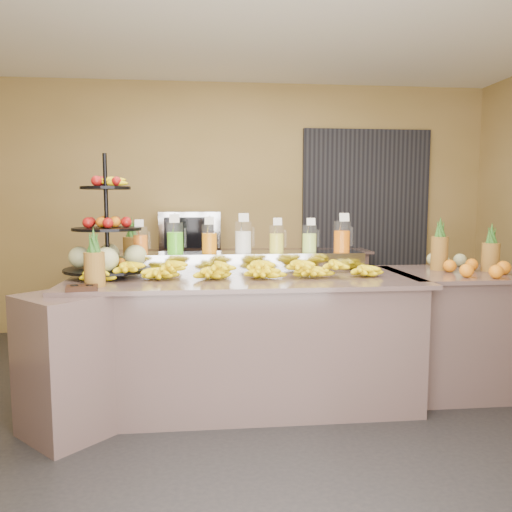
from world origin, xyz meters
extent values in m
plane|color=black|center=(0.00, 0.00, 0.00)|extent=(6.00, 6.00, 0.00)
cube|color=olive|center=(0.00, 2.51, 1.40)|extent=(6.00, 0.02, 2.80)
cube|color=black|center=(1.60, 2.46, 1.20)|extent=(1.50, 0.06, 2.20)
cube|color=gray|center=(0.00, 0.30, 0.45)|extent=(2.40, 0.90, 0.90)
cube|color=gray|center=(0.00, 0.30, 0.92)|extent=(2.50, 1.00, 0.03)
cube|color=gray|center=(-1.15, -0.10, 0.45)|extent=(0.71, 0.71, 0.90)
cube|color=gray|center=(1.70, 0.40, 0.45)|extent=(1.00, 0.80, 0.90)
cube|color=gray|center=(1.70, 0.40, 0.92)|extent=(1.08, 0.88, 0.03)
cube|color=gray|center=(0.00, 2.25, 0.45)|extent=(3.00, 0.50, 0.90)
cube|color=gray|center=(0.00, 2.25, 0.92)|extent=(3.10, 0.55, 0.03)
cube|color=gray|center=(0.01, 0.58, 1.01)|extent=(1.85, 0.30, 0.15)
cylinder|color=silver|center=(-0.77, 0.58, 1.18)|extent=(0.11, 0.11, 0.20)
cylinder|color=#DB600F|center=(-0.77, 0.58, 1.15)|extent=(0.10, 0.10, 0.14)
cylinder|color=gray|center=(-0.78, 0.59, 1.23)|extent=(0.01, 0.01, 0.24)
cube|color=white|center=(-0.77, 0.53, 1.31)|extent=(0.06, 0.02, 0.06)
cylinder|color=silver|center=(-0.51, 0.58, 1.20)|extent=(0.13, 0.13, 0.23)
cylinder|color=#44C019|center=(-0.51, 0.58, 1.16)|extent=(0.12, 0.12, 0.16)
cylinder|color=gray|center=(-0.52, 0.59, 1.25)|extent=(0.01, 0.01, 0.28)
cube|color=white|center=(-0.51, 0.52, 1.35)|extent=(0.07, 0.02, 0.06)
cylinder|color=silver|center=(-0.25, 0.58, 1.19)|extent=(0.12, 0.12, 0.22)
cylinder|color=#DA7200|center=(-0.25, 0.58, 1.15)|extent=(0.11, 0.11, 0.15)
cylinder|color=gray|center=(-0.26, 0.59, 1.24)|extent=(0.01, 0.01, 0.26)
cube|color=white|center=(-0.25, 0.53, 1.33)|extent=(0.07, 0.02, 0.06)
cylinder|color=silver|center=(0.01, 0.58, 1.20)|extent=(0.13, 0.13, 0.24)
cylinder|color=silver|center=(0.01, 0.58, 1.16)|extent=(0.12, 0.12, 0.16)
cylinder|color=gray|center=(0.00, 0.59, 1.25)|extent=(0.01, 0.01, 0.28)
cube|color=white|center=(0.01, 0.52, 1.35)|extent=(0.08, 0.02, 0.06)
cylinder|color=silver|center=(0.27, 0.58, 1.19)|extent=(0.11, 0.11, 0.21)
cylinder|color=yellow|center=(0.27, 0.58, 1.15)|extent=(0.11, 0.11, 0.14)
cylinder|color=gray|center=(0.26, 0.59, 1.23)|extent=(0.01, 0.01, 0.25)
cube|color=white|center=(0.27, 0.53, 1.32)|extent=(0.07, 0.02, 0.06)
cylinder|color=silver|center=(0.53, 0.58, 1.18)|extent=(0.11, 0.11, 0.21)
cylinder|color=#B1D955|center=(0.53, 0.58, 1.15)|extent=(0.11, 0.11, 0.14)
cylinder|color=gray|center=(0.52, 0.59, 1.23)|extent=(0.01, 0.01, 0.25)
cube|color=white|center=(0.53, 0.53, 1.32)|extent=(0.07, 0.02, 0.06)
cylinder|color=silver|center=(0.79, 0.58, 1.20)|extent=(0.13, 0.13, 0.24)
cylinder|color=#D75E00|center=(0.79, 0.58, 1.16)|extent=(0.12, 0.12, 0.16)
cylinder|color=gray|center=(0.78, 0.59, 1.25)|extent=(0.01, 0.01, 0.28)
cube|color=white|center=(0.79, 0.52, 1.35)|extent=(0.08, 0.02, 0.06)
ellipsoid|color=yellow|center=(-1.00, 0.29, 0.98)|extent=(0.25, 0.19, 0.11)
ellipsoid|color=yellow|center=(-0.63, 0.29, 0.98)|extent=(0.25, 0.19, 0.11)
ellipsoid|color=yellow|center=(-0.26, 0.29, 0.98)|extent=(0.25, 0.19, 0.11)
ellipsoid|color=yellow|center=(0.11, 0.29, 0.98)|extent=(0.25, 0.19, 0.11)
ellipsoid|color=yellow|center=(0.48, 0.29, 0.98)|extent=(0.25, 0.19, 0.11)
ellipsoid|color=yellow|center=(0.85, 0.29, 0.98)|extent=(0.25, 0.19, 0.11)
ellipsoid|color=yellow|center=(-0.82, 0.29, 1.06)|extent=(0.21, 0.17, 0.10)
ellipsoid|color=yellow|center=(-0.52, 0.29, 1.06)|extent=(0.21, 0.17, 0.10)
ellipsoid|color=yellow|center=(-0.22, 0.29, 1.06)|extent=(0.21, 0.17, 0.10)
ellipsoid|color=yellow|center=(0.07, 0.29, 1.06)|extent=(0.21, 0.17, 0.10)
ellipsoid|color=yellow|center=(0.37, 0.29, 1.06)|extent=(0.21, 0.17, 0.10)
ellipsoid|color=yellow|center=(0.67, 0.29, 1.06)|extent=(0.21, 0.17, 0.10)
cylinder|color=black|center=(-0.99, 0.46, 1.37)|extent=(0.04, 0.04, 0.88)
cylinder|color=black|center=(-0.99, 0.46, 0.98)|extent=(0.74, 0.74, 0.02)
cylinder|color=black|center=(-0.99, 0.46, 1.27)|extent=(0.58, 0.58, 0.02)
cylinder|color=black|center=(-0.99, 0.46, 1.57)|extent=(0.42, 0.42, 0.02)
sphere|color=#C0C486|center=(-0.79, 0.46, 1.07)|extent=(0.17, 0.17, 0.17)
sphere|color=maroon|center=(-0.85, 0.46, 1.32)|extent=(0.08, 0.08, 0.08)
sphere|color=orange|center=(-1.09, 0.46, 1.03)|extent=(0.09, 0.09, 0.09)
cube|color=black|center=(-1.04, -0.13, 0.94)|extent=(0.21, 0.17, 0.03)
cylinder|color=brown|center=(-0.99, 0.00, 1.04)|extent=(0.13, 0.13, 0.22)
cone|color=#1C4517|center=(-0.99, 0.00, 1.23)|extent=(0.07, 0.07, 0.16)
cylinder|color=brown|center=(-0.86, 0.80, 1.06)|extent=(0.14, 0.14, 0.26)
cone|color=#1C4517|center=(-0.86, 0.80, 1.27)|extent=(0.07, 0.07, 0.16)
cylinder|color=brown|center=(1.57, 0.52, 1.06)|extent=(0.14, 0.14, 0.27)
cylinder|color=brown|center=(1.93, 0.41, 1.04)|extent=(0.13, 0.13, 0.22)
ellipsoid|color=orange|center=(1.74, 0.24, 0.98)|extent=(0.40, 0.27, 0.10)
cube|color=gray|center=(-0.45, 2.25, 1.15)|extent=(0.66, 0.47, 0.43)
camera|label=1|loc=(-0.28, -3.25, 1.47)|focal=35.00mm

